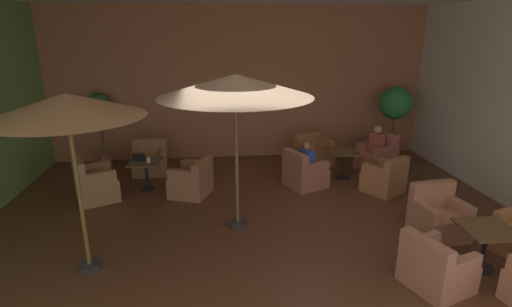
{
  "coord_description": "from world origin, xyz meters",
  "views": [
    {
      "loc": [
        -0.76,
        -6.34,
        3.34
      ],
      "look_at": [
        0.0,
        0.41,
        1.2
      ],
      "focal_mm": 27.29,
      "sensor_mm": 36.0,
      "label": 1
    }
  ],
  "objects": [
    {
      "name": "patron_by_window",
      "position": [
        1.26,
        1.65,
        0.68
      ],
      "size": [
        0.34,
        0.44,
        0.6
      ],
      "color": "#3148A4",
      "rests_on": "ground_plane"
    },
    {
      "name": "armchair_front_left_north",
      "position": [
        -2.32,
        2.91,
        0.3
      ],
      "size": [
        0.86,
        0.76,
        0.81
      ],
      "color": "#A47449",
      "rests_on": "ground_plane"
    },
    {
      "name": "cafe_table_mid_center",
      "position": [
        3.09,
        -1.77,
        0.51
      ],
      "size": [
        0.74,
        0.74,
        0.66
      ],
      "color": "black",
      "rests_on": "ground_plane"
    },
    {
      "name": "patron_blue_shirt",
      "position": [
        3.26,
        2.56,
        0.76
      ],
      "size": [
        0.33,
        0.39,
        0.67
      ],
      "color": "#B34F41",
      "rests_on": "ground_plane"
    },
    {
      "name": "cafe_table_front_right",
      "position": [
        2.27,
        2.09,
        0.49
      ],
      "size": [
        0.68,
        0.68,
        0.66
      ],
      "color": "black",
      "rests_on": "ground_plane"
    },
    {
      "name": "patio_umbrella_tall_red",
      "position": [
        -0.38,
        -0.04,
        2.49
      ],
      "size": [
        2.55,
        2.55,
        2.69
      ],
      "color": "#2D2D2D",
      "rests_on": "ground_plane"
    },
    {
      "name": "armchair_mid_center_north",
      "position": [
        2.97,
        -0.78,
        0.32
      ],
      "size": [
        0.89,
        0.81,
        0.89
      ],
      "color": "#B37454",
      "rests_on": "ground_plane"
    },
    {
      "name": "potted_tree_left_corner",
      "position": [
        -3.56,
        3.58,
        1.39
      ],
      "size": [
        0.59,
        0.59,
        1.89
      ],
      "color": "#A35E4C",
      "rests_on": "ground_plane"
    },
    {
      "name": "open_laptop",
      "position": [
        -2.36,
        1.83,
        0.71
      ],
      "size": [
        0.35,
        0.29,
        0.2
      ],
      "color": "#9EA0A5",
      "rests_on": "cafe_table_front_left"
    },
    {
      "name": "patio_umbrella_center_beige",
      "position": [
        -2.64,
        -1.13,
        2.4
      ],
      "size": [
        2.01,
        2.01,
        2.58
      ],
      "color": "#2D2D2D",
      "rests_on": "ground_plane"
    },
    {
      "name": "armchair_front_left_south",
      "position": [
        -1.25,
        1.44,
        0.31
      ],
      "size": [
        0.98,
        1.0,
        0.79
      ],
      "color": "#AB714E",
      "rests_on": "ground_plane"
    },
    {
      "name": "ground_plane",
      "position": [
        0.0,
        0.0,
        -0.01
      ],
      "size": [
        10.1,
        8.18,
        0.02
      ],
      "primitive_type": "cube",
      "color": "#57331F"
    },
    {
      "name": "armchair_front_right_east",
      "position": [
        2.88,
        1.13,
        0.31
      ],
      "size": [
        1.0,
        1.0,
        0.81
      ],
      "color": "#B47347",
      "rests_on": "ground_plane"
    },
    {
      "name": "potted_tree_mid_left",
      "position": [
        3.98,
        3.24,
        1.42
      ],
      "size": [
        0.86,
        0.86,
        1.99
      ],
      "color": "#A76A47",
      "rests_on": "ground_plane"
    },
    {
      "name": "armchair_front_right_south",
      "position": [
        3.31,
        2.58,
        0.34
      ],
      "size": [
        1.01,
        1.0,
        0.93
      ],
      "color": "#B26754",
      "rests_on": "ground_plane"
    },
    {
      "name": "wall_back_brick",
      "position": [
        0.0,
        4.05,
        1.99
      ],
      "size": [
        10.1,
        0.08,
        3.98
      ],
      "primitive_type": "cube",
      "color": "#A86847",
      "rests_on": "ground_plane"
    },
    {
      "name": "iced_drink_cup",
      "position": [
        -2.16,
        1.74,
        0.71
      ],
      "size": [
        0.08,
        0.08,
        0.11
      ],
      "primitive_type": "cylinder",
      "color": "white",
      "rests_on": "cafe_table_front_left"
    },
    {
      "name": "cafe_table_front_left",
      "position": [
        -2.24,
        1.83,
        0.52
      ],
      "size": [
        0.73,
        0.73,
        0.66
      ],
      "color": "black",
      "rests_on": "ground_plane"
    },
    {
      "name": "armchair_front_left_east",
      "position": [
        -3.22,
        1.39,
        0.35
      ],
      "size": [
        1.01,
        1.01,
        0.93
      ],
      "color": "#A7794E",
      "rests_on": "ground_plane"
    },
    {
      "name": "armchair_front_right_west",
      "position": [
        1.8,
        3.13,
        0.3
      ],
      "size": [
        1.05,
        1.04,
        0.8
      ],
      "color": "#B07245",
      "rests_on": "ground_plane"
    },
    {
      "name": "armchair_mid_center_east",
      "position": [
        2.15,
        -2.11,
        0.29
      ],
      "size": [
        0.95,
        0.96,
        0.79
      ],
      "color": "#B47053",
      "rests_on": "ground_plane"
    },
    {
      "name": "armchair_front_right_north",
      "position": [
        1.22,
        1.63,
        0.31
      ],
      "size": [
        1.02,
        1.01,
        0.85
      ],
      "color": "#AE6852",
      "rests_on": "ground_plane"
    }
  ]
}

